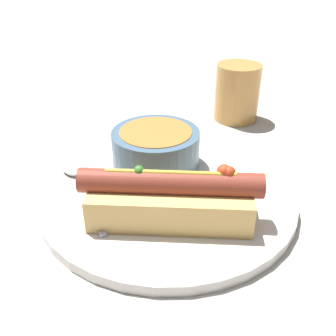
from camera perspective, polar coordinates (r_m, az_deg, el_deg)
The scene contains 6 objects.
ground_plane at distance 0.46m, azimuth 0.00°, elevation -4.58°, with size 4.00×4.00×0.00m, color #BCB7AD.
dinner_plate at distance 0.45m, azimuth 0.00°, elevation -3.95°, with size 0.29×0.29×0.01m.
hot_dog at distance 0.39m, azimuth 0.41°, elevation -4.38°, with size 0.18×0.09×0.06m.
soup_bowl at distance 0.49m, azimuth -1.78°, elevation 3.05°, with size 0.11×0.11×0.05m.
spoon at distance 0.48m, azimuth -12.90°, elevation -0.89°, with size 0.11×0.14×0.01m.
drinking_glass at distance 0.66m, azimuth 10.00°, elevation 10.75°, with size 0.07×0.07×0.09m.
Camera 1 is at (0.10, -0.36, 0.26)m, focal length 42.00 mm.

